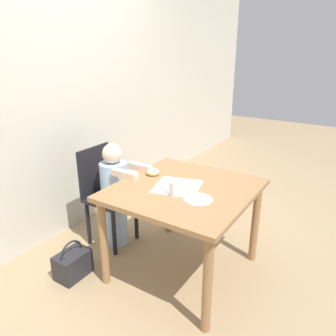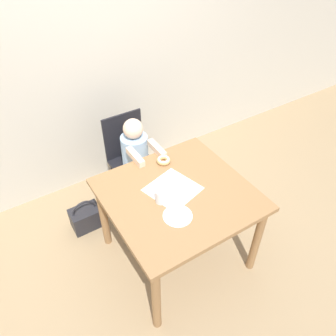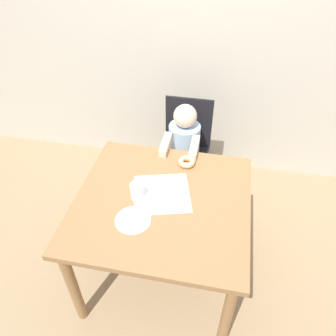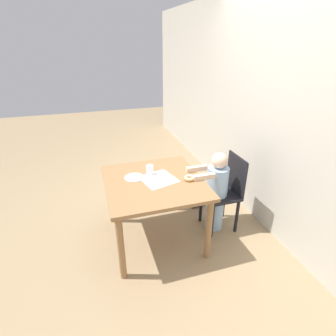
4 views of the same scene
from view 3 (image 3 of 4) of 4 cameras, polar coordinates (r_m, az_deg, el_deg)
ground_plane at (r=2.42m, az=-0.82°, el=-17.23°), size 12.00×12.00×0.00m
wall_back at (r=2.66m, az=5.06°, el=23.20°), size 8.00×0.05×2.50m
dining_table at (r=1.93m, az=-0.99°, el=-7.63°), size 0.98×0.95×0.71m
chair at (r=2.61m, az=3.06°, el=2.80°), size 0.36×0.37×0.86m
child_figure at (r=2.51m, az=2.69°, el=1.74°), size 0.24×0.44×0.92m
donut at (r=2.07m, az=3.27°, el=1.10°), size 0.11×0.11×0.04m
napkin at (r=1.89m, az=-1.10°, el=-4.45°), size 0.39×0.39×0.00m
handbag at (r=2.85m, az=-8.23°, el=-2.76°), size 0.26×0.18×0.30m
cup at (r=1.84m, az=-5.48°, el=-4.01°), size 0.07×0.07×0.10m
plate at (r=1.76m, az=-6.10°, el=-9.01°), size 0.19×0.19×0.01m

